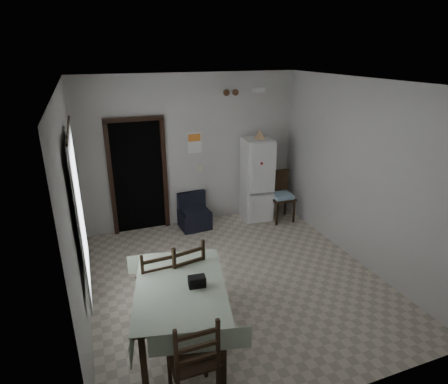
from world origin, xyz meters
TOP-DOWN VIEW (x-y plane):
  - ground at (0.00, 0.00)m, footprint 4.50×4.50m
  - ceiling at (0.00, 0.00)m, footprint 4.20×4.50m
  - wall_back at (0.00, 2.25)m, footprint 4.20×0.02m
  - wall_front at (0.00, -2.25)m, footprint 4.20×0.02m
  - wall_left at (-2.10, 0.00)m, footprint 0.02×4.50m
  - wall_right at (2.10, 0.00)m, footprint 0.02×4.50m
  - doorway at (-1.05, 2.45)m, footprint 1.06×0.52m
  - window_recess at (-2.15, -0.20)m, footprint 0.10×1.20m
  - curtain at (-2.04, -0.20)m, footprint 0.02×1.45m
  - curtain_rod at (-2.03, -0.20)m, footprint 0.02×1.60m
  - calendar at (0.05, 2.24)m, footprint 0.28×0.02m
  - calendar_image at (0.05, 2.23)m, footprint 0.24×0.01m
  - light_switch at (0.15, 2.24)m, footprint 0.08×0.02m
  - vent_left at (0.70, 2.23)m, footprint 0.12×0.03m
  - vent_right at (0.88, 2.23)m, footprint 0.12×0.03m
  - emergency_light at (1.35, 2.21)m, footprint 0.25×0.07m
  - fridge at (1.23, 1.93)m, footprint 0.59×0.59m
  - tan_cone at (1.27, 1.93)m, footprint 0.22×0.22m
  - navy_seat at (-0.08, 1.93)m, footprint 0.59×0.57m
  - corner_chair at (1.67, 1.65)m, footprint 0.46×0.46m
  - dining_table at (-1.08, -0.97)m, footprint 1.31×1.71m
  - black_bag at (-0.90, -1.05)m, footprint 0.20×0.13m
  - dining_chair_far_left at (-1.25, -0.38)m, footprint 0.47×0.47m
  - dining_chair_far_right at (-0.90, -0.38)m, footprint 0.54×0.54m
  - dining_chair_near_head at (-1.17, -1.75)m, footprint 0.45×0.45m

SIDE VIEW (x-z plane):
  - ground at x=0.00m, z-range 0.00..0.00m
  - navy_seat at x=-0.08m, z-range 0.00..0.68m
  - dining_table at x=-1.08m, z-range 0.00..0.80m
  - corner_chair at x=1.67m, z-range 0.00..1.02m
  - dining_chair_far_left at x=-1.25m, z-range 0.00..1.04m
  - dining_chair_near_head at x=-1.17m, z-range 0.00..1.06m
  - dining_chair_far_right at x=-0.90m, z-range 0.00..1.07m
  - fridge at x=1.23m, z-range 0.00..1.67m
  - black_bag at x=-0.90m, z-range 0.80..0.92m
  - doorway at x=-1.05m, z-range -0.05..2.17m
  - light_switch at x=0.15m, z-range 1.04..1.16m
  - wall_back at x=0.00m, z-range 0.00..2.90m
  - wall_front at x=0.00m, z-range 0.00..2.90m
  - wall_left at x=-2.10m, z-range 0.00..2.90m
  - wall_right at x=2.10m, z-range 0.00..2.90m
  - window_recess at x=-2.15m, z-range 0.75..2.35m
  - curtain at x=-2.04m, z-range 0.62..2.48m
  - calendar at x=0.05m, z-range 1.42..1.82m
  - calendar_image at x=0.05m, z-range 1.65..1.79m
  - tan_cone at x=1.27m, z-range 1.67..1.85m
  - curtain_rod at x=-2.03m, z-range 2.49..2.51m
  - vent_left at x=0.70m, z-range 2.46..2.58m
  - vent_right at x=0.88m, z-range 2.46..2.58m
  - emergency_light at x=1.35m, z-range 2.50..2.59m
  - ceiling at x=0.00m, z-range 2.89..2.91m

